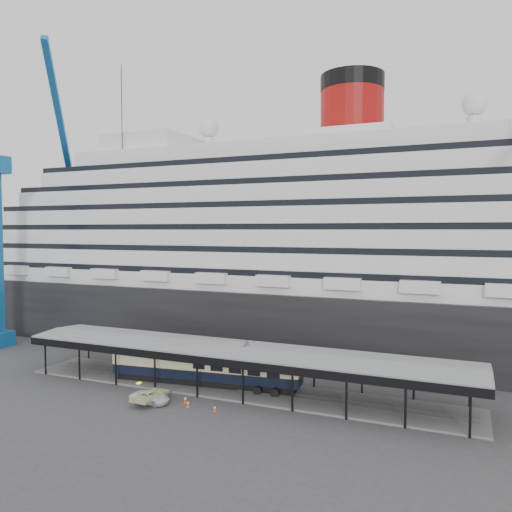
# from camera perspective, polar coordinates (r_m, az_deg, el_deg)

# --- Properties ---
(ground) EXTENTS (200.00, 200.00, 0.00)m
(ground) POSITION_cam_1_polar(r_m,az_deg,el_deg) (58.00, -4.61, -16.40)
(ground) COLOR #39393B
(ground) RESTS_ON ground
(cruise_ship) EXTENTS (130.00, 30.00, 43.90)m
(cruise_ship) POSITION_cam_1_polar(r_m,az_deg,el_deg) (84.36, 5.49, 2.37)
(cruise_ship) COLOR black
(cruise_ship) RESTS_ON ground
(platform_canopy) EXTENTS (56.00, 9.18, 5.30)m
(platform_canopy) POSITION_cam_1_polar(r_m,az_deg,el_deg) (61.55, -2.41, -12.94)
(platform_canopy) COLOR slate
(platform_canopy) RESTS_ON ground
(crane_blue) EXTENTS (22.63, 19.19, 47.60)m
(crane_blue) POSITION_cam_1_polar(r_m,az_deg,el_deg) (92.00, -27.10, 3.10)
(crane_blue) COLOR #1766AE
(crane_blue) RESTS_ON ground
(port_truck) EXTENTS (4.63, 2.23, 1.27)m
(port_truck) POSITION_cam_1_polar(r_m,az_deg,el_deg) (58.84, -12.02, -15.52)
(port_truck) COLOR white
(port_truck) RESTS_ON ground
(pullman_carriage) EXTENTS (24.27, 5.86, 23.64)m
(pullman_carriage) POSITION_cam_1_polar(r_m,az_deg,el_deg) (63.23, -5.85, -12.06)
(pullman_carriage) COLOR black
(pullman_carriage) RESTS_ON ground
(traffic_cone_left) EXTENTS (0.43, 0.43, 0.81)m
(traffic_cone_left) POSITION_cam_1_polar(r_m,az_deg,el_deg) (58.24, -8.09, -15.92)
(traffic_cone_left) COLOR #EA4E0D
(traffic_cone_left) RESTS_ON ground
(traffic_cone_mid) EXTENTS (0.45, 0.45, 0.77)m
(traffic_cone_mid) POSITION_cam_1_polar(r_m,az_deg,el_deg) (56.95, -7.77, -16.39)
(traffic_cone_mid) COLOR #ED5A0D
(traffic_cone_mid) RESTS_ON ground
(traffic_cone_right) EXTENTS (0.41, 0.41, 0.70)m
(traffic_cone_right) POSITION_cam_1_polar(r_m,az_deg,el_deg) (55.49, -4.73, -16.94)
(traffic_cone_right) COLOR #F15E0D
(traffic_cone_right) RESTS_ON ground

